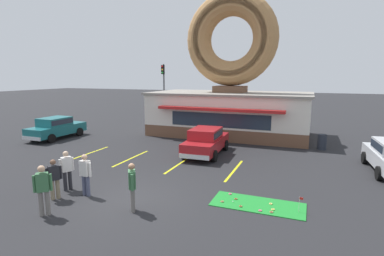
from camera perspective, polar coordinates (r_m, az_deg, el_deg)
ground_plane at (r=11.95m, az=-12.02°, el=-13.22°), size 160.00×160.00×0.00m
donut_shop_building at (r=23.80m, az=7.26°, el=7.66°), size 12.30×6.75×10.96m
putting_mat at (r=11.53m, az=12.41°, el=-14.05°), size 3.33×1.43×0.03m
mini_donut_near_left at (r=11.20m, az=15.18°, el=-14.73°), size 0.13×0.13×0.04m
mini_donut_near_right at (r=12.20m, az=7.28°, el=-12.33°), size 0.13×0.13×0.04m
mini_donut_mid_left at (r=11.61m, az=14.77°, el=-13.79°), size 0.13×0.13×0.04m
mini_donut_mid_centre at (r=11.01m, az=12.85°, el=-15.07°), size 0.13×0.13×0.04m
mini_donut_mid_right at (r=10.99m, az=14.89°, el=-15.20°), size 0.13×0.13×0.04m
mini_donut_far_left at (r=11.49m, az=5.78°, el=-13.75°), size 0.13×0.13×0.04m
mini_donut_far_centre at (r=11.20m, az=9.25°, el=-14.50°), size 0.13×0.13×0.04m
mini_donut_far_right at (r=11.77m, az=8.35°, el=-13.21°), size 0.13×0.13×0.04m
golf_ball at (r=11.53m, az=7.78°, el=-13.70°), size 0.04×0.04×0.04m
putting_flag_pin at (r=11.14m, az=19.96°, el=-12.93°), size 0.13×0.01×0.55m
car_red at (r=17.79m, az=2.68°, el=-2.34°), size 2.11×4.62×1.60m
car_teal at (r=24.55m, az=-24.47°, el=0.18°), size 2.02×4.58×1.60m
pedestrian_blue_sweater_man at (r=11.29m, az=-26.53°, el=-10.17°), size 0.47×0.43×1.75m
pedestrian_hooded_kid at (r=13.32m, az=-22.76°, el=-7.16°), size 0.39×0.54×1.65m
pedestrian_leather_jacket_man at (r=12.47m, az=-19.66°, el=-8.07°), size 0.59×0.27×1.67m
pedestrian_clipboard_woman at (r=10.66m, az=-11.33°, el=-10.55°), size 0.41×0.51×1.72m
pedestrian_beanie_man at (r=12.60m, az=-24.79°, el=-8.56°), size 0.40×0.53×1.56m
trash_bin at (r=20.80m, az=23.52°, el=-2.42°), size 0.57×0.57×0.97m
traffic_light_pole at (r=30.61m, az=-5.42°, el=8.13°), size 0.28×0.47×5.80m
parking_stripe_far_left at (r=19.28m, az=-19.01°, el=-4.58°), size 0.12×3.60×0.01m
parking_stripe_left at (r=17.51m, az=-11.48°, el=-5.67°), size 0.12×3.60×0.01m
parking_stripe_mid_left at (r=16.12m, az=-2.43°, el=-6.84°), size 0.12×3.60×0.01m
parking_stripe_centre at (r=15.20m, az=8.06°, el=-7.98°), size 0.12×3.60×0.01m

